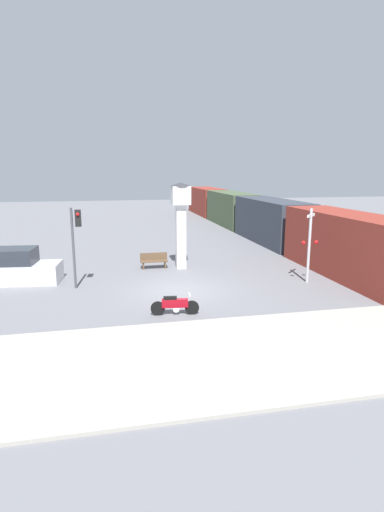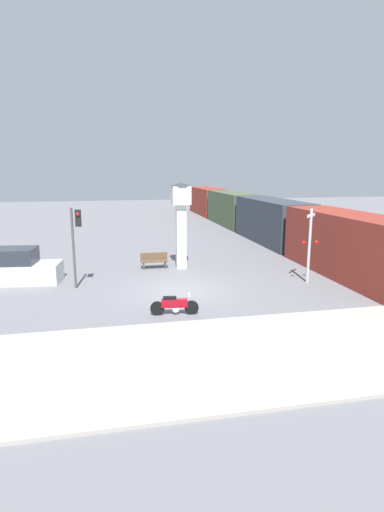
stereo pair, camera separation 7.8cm
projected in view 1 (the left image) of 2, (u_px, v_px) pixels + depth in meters
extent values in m
plane|color=slate|center=(179.00, 291.00, 19.23)|extent=(120.00, 120.00, 0.00)
cube|color=#9E998E|center=(220.00, 356.00, 12.36)|extent=(36.00, 6.00, 0.10)
cylinder|color=black|center=(192.00, 308.00, 16.04)|extent=(0.58, 0.17, 0.57)
cylinder|color=black|center=(158.00, 308.00, 15.93)|extent=(0.58, 0.17, 0.57)
cube|color=maroon|center=(175.00, 303.00, 15.94)|extent=(1.07, 0.34, 0.34)
cube|color=black|center=(170.00, 298.00, 15.88)|extent=(0.56, 0.29, 0.10)
cylinder|color=silver|center=(176.00, 309.00, 15.99)|extent=(0.29, 0.22, 0.27)
cube|color=silver|center=(189.00, 294.00, 15.91)|extent=(0.11, 0.42, 0.04)
cube|color=white|center=(181.00, 237.00, 23.31)|extent=(0.55, 0.55, 3.77)
cube|color=white|center=(180.00, 195.00, 22.81)|extent=(1.04, 1.04, 1.04)
cylinder|color=white|center=(182.00, 196.00, 22.30)|extent=(0.83, 0.02, 0.83)
cone|color=#333338|center=(180.00, 184.00, 22.67)|extent=(1.25, 1.25, 0.20)
cube|color=maroon|center=(348.00, 245.00, 21.84)|extent=(2.80, 10.05, 3.40)
cube|color=#333842|center=(271.00, 221.00, 32.03)|extent=(2.80, 10.05, 3.40)
cube|color=#425138|center=(231.00, 209.00, 42.21)|extent=(2.80, 10.05, 3.40)
cube|color=maroon|center=(207.00, 201.00, 52.39)|extent=(2.80, 10.05, 3.40)
cylinder|color=#47474C|center=(73.00, 249.00, 19.25)|extent=(0.12, 0.12, 3.95)
cube|color=black|center=(78.00, 218.00, 19.00)|extent=(0.28, 0.24, 0.80)
sphere|color=red|center=(78.00, 214.00, 18.82)|extent=(0.16, 0.16, 0.16)
cylinder|color=#B7B7BC|center=(309.00, 246.00, 20.31)|extent=(0.14, 0.14, 3.82)
cube|color=white|center=(311.00, 215.00, 19.98)|extent=(0.82, 0.82, 0.14)
sphere|color=red|center=(304.00, 243.00, 20.15)|extent=(0.20, 0.20, 0.20)
sphere|color=red|center=(316.00, 242.00, 20.29)|extent=(0.20, 0.20, 0.20)
cube|color=brown|center=(154.00, 261.00, 23.46)|extent=(1.60, 0.44, 0.08)
cube|color=brown|center=(154.00, 256.00, 23.59)|extent=(1.60, 0.06, 0.44)
cube|color=brown|center=(143.00, 266.00, 23.38)|extent=(0.08, 0.35, 0.41)
cube|color=brown|center=(165.00, 265.00, 23.64)|extent=(0.08, 0.35, 0.41)
cube|color=silver|center=(18.00, 273.00, 20.55)|extent=(4.37, 2.25, 1.00)
cube|color=#262B33|center=(13.00, 256.00, 20.34)|extent=(2.37, 1.89, 0.80)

